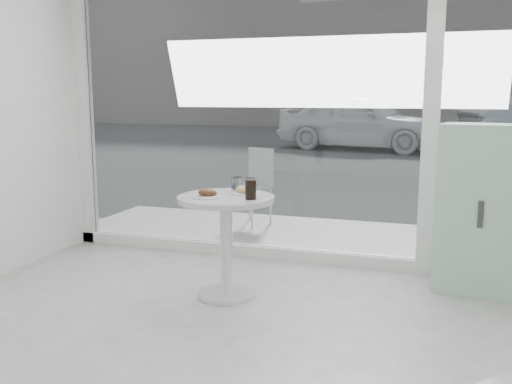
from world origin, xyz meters
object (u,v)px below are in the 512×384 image
(mint_cabinet, at_px, (479,209))
(water_tumbler_a, at_px, (236,185))
(cola_glass, at_px, (251,189))
(main_table, at_px, (226,225))
(plate_donut, at_px, (245,191))
(water_tumbler_b, at_px, (238,185))
(patio_chair, at_px, (255,181))
(plate_fritter, at_px, (208,194))
(car_white, at_px, (361,121))

(mint_cabinet, bearing_deg, water_tumbler_a, -154.98)
(cola_glass, bearing_deg, main_table, 162.65)
(main_table, distance_m, cola_glass, 0.37)
(plate_donut, bearing_deg, water_tumbler_b, 141.71)
(water_tumbler_a, bearing_deg, patio_chair, 104.19)
(plate_donut, bearing_deg, plate_fritter, -130.36)
(car_white, relative_size, cola_glass, 29.68)
(car_white, distance_m, plate_donut, 11.83)
(water_tumbler_b, height_order, cola_glass, cola_glass)
(main_table, distance_m, plate_donut, 0.30)
(water_tumbler_a, bearing_deg, car_white, 93.22)
(main_table, height_order, patio_chair, patio_chair)
(plate_fritter, relative_size, plate_donut, 0.95)
(cola_glass, bearing_deg, plate_fritter, -173.76)
(car_white, bearing_deg, water_tumbler_a, -164.10)
(patio_chair, relative_size, plate_fritter, 3.85)
(main_table, height_order, cola_glass, cola_glass)
(plate_fritter, relative_size, water_tumbler_b, 1.92)
(car_white, relative_size, plate_donut, 19.48)
(water_tumbler_b, relative_size, cola_glass, 0.75)
(water_tumbler_a, bearing_deg, main_table, -90.00)
(plate_donut, height_order, cola_glass, cola_glass)
(car_white, xyz_separation_m, water_tumbler_a, (0.66, -11.73, 0.04))
(mint_cabinet, height_order, water_tumbler_a, mint_cabinet)
(cola_glass, bearing_deg, water_tumbler_a, 127.79)
(patio_chair, bearing_deg, car_white, 114.07)
(car_white, bearing_deg, main_table, -164.16)
(main_table, relative_size, mint_cabinet, 0.59)
(water_tumbler_a, distance_m, water_tumbler_b, 0.03)
(water_tumbler_a, relative_size, water_tumbler_b, 0.93)
(plate_donut, bearing_deg, car_white, 93.70)
(mint_cabinet, xyz_separation_m, water_tumbler_a, (-1.79, -0.51, 0.17))
(main_table, xyz_separation_m, plate_fritter, (-0.10, -0.10, 0.25))
(plate_fritter, xyz_separation_m, plate_donut, (0.21, 0.24, -0.01))
(plate_fritter, bearing_deg, plate_donut, 49.64)
(water_tumbler_b, bearing_deg, cola_glass, -54.31)
(plate_fritter, height_order, plate_donut, plate_fritter)
(mint_cabinet, bearing_deg, plate_fritter, -147.37)
(mint_cabinet, bearing_deg, cola_glass, -144.27)
(car_white, height_order, plate_donut, car_white)
(mint_cabinet, distance_m, cola_glass, 1.77)
(patio_chair, xyz_separation_m, plate_fritter, (0.40, -2.31, 0.26))
(plate_donut, bearing_deg, cola_glass, -61.09)
(patio_chair, distance_m, car_white, 9.74)
(main_table, bearing_deg, plate_donut, 53.72)
(plate_fritter, xyz_separation_m, water_tumbler_b, (0.13, 0.30, 0.02))
(patio_chair, height_order, cola_glass, cola_glass)
(car_white, bearing_deg, water_tumbler_b, -163.99)
(patio_chair, bearing_deg, plate_donut, -50.50)
(plate_fritter, relative_size, cola_glass, 1.45)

